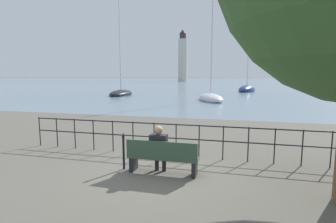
# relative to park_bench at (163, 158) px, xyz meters

# --- Properties ---
(ground_plane) EXTENTS (1000.00, 1000.00, 0.00)m
(ground_plane) POSITION_rel_park_bench_xyz_m (0.00, 0.06, -0.44)
(ground_plane) COLOR #605B51
(harbor_water) EXTENTS (600.00, 300.00, 0.01)m
(harbor_water) POSITION_rel_park_bench_xyz_m (0.00, 158.98, -0.43)
(harbor_water) COLOR slate
(harbor_water) RESTS_ON ground_plane
(park_bench) EXTENTS (1.86, 0.45, 0.90)m
(park_bench) POSITION_rel_park_bench_xyz_m (0.00, 0.00, 0.00)
(park_bench) COLOR #334C38
(park_bench) RESTS_ON ground_plane
(seated_person_left) EXTENTS (0.45, 0.35, 1.26)m
(seated_person_left) POSITION_rel_park_bench_xyz_m (-0.12, 0.08, 0.26)
(seated_person_left) COLOR black
(seated_person_left) RESTS_ON ground_plane
(promenade_railing) EXTENTS (10.24, 0.04, 1.05)m
(promenade_railing) POSITION_rel_park_bench_xyz_m (0.00, 1.58, 0.26)
(promenade_railing) COLOR black
(promenade_railing) RESTS_ON ground_plane
(closed_umbrella) EXTENTS (0.09, 0.09, 1.02)m
(closed_umbrella) POSITION_rel_park_bench_xyz_m (-1.11, 0.06, 0.14)
(closed_umbrella) COLOR black
(closed_umbrella) RESTS_ON ground_plane
(sailboat_1) EXTENTS (3.90, 5.86, 11.78)m
(sailboat_1) POSITION_rel_park_bench_xyz_m (-0.73, 20.80, -0.12)
(sailboat_1) COLOR silver
(sailboat_1) RESTS_ON ground_plane
(sailboat_2) EXTENTS (2.94, 6.20, 12.34)m
(sailboat_2) POSITION_rel_park_bench_xyz_m (-13.02, 25.81, -0.14)
(sailboat_2) COLOR black
(sailboat_2) RESTS_ON ground_plane
(sailboat_4) EXTENTS (3.62, 6.59, 10.97)m
(sailboat_4) POSITION_rel_park_bench_xyz_m (3.50, 38.99, -0.09)
(sailboat_4) COLOR navy
(sailboat_4) RESTS_ON ground_plane
(harbor_lighthouse) EXTENTS (4.26, 4.26, 23.90)m
(harbor_lighthouse) POSITION_rel_park_bench_xyz_m (-23.01, 116.42, 10.68)
(harbor_lighthouse) COLOR beige
(harbor_lighthouse) RESTS_ON ground_plane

